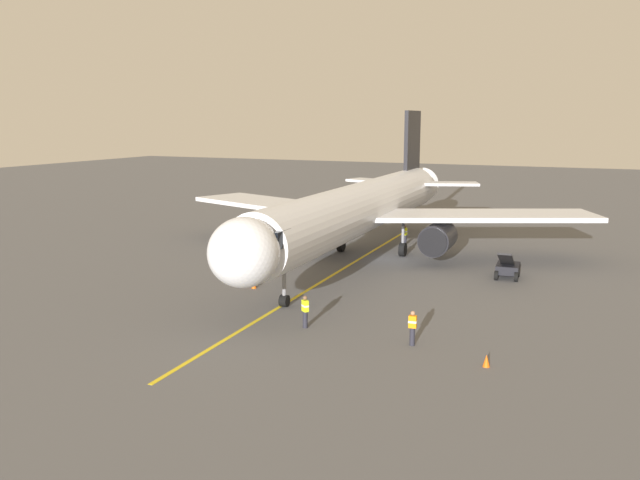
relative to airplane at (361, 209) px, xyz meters
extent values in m
plane|color=#565659|center=(-1.83, -1.19, -4.00)|extent=(220.00, 220.00, 0.00)
cube|color=yellow|center=(-0.01, 6.28, -4.00)|extent=(1.69, 39.98, 0.01)
cylinder|color=silver|center=(-0.01, 0.28, 0.10)|extent=(5.03, 34.12, 3.80)
ellipsoid|color=silver|center=(-0.67, 18.47, 0.10)|extent=(3.75, 4.13, 3.61)
cone|color=silver|center=(0.66, -18.21, 0.10)|extent=(3.53, 3.12, 3.42)
cube|color=black|center=(-0.62, 17.07, 0.65)|extent=(3.29, 1.72, 0.90)
cube|color=silver|center=(-8.39, -3.75, -0.50)|extent=(17.69, 11.71, 0.36)
cylinder|color=black|center=(-5.77, -0.93, -2.00)|extent=(2.42, 3.48, 2.30)
cylinder|color=black|center=(-5.83, 0.82, -2.00)|extent=(2.11, 0.28, 2.10)
cube|color=silver|center=(8.64, -3.13, -0.50)|extent=(17.80, 10.70, 0.36)
cylinder|color=black|center=(5.82, -0.51, -2.00)|extent=(2.42, 3.48, 2.30)
cylinder|color=black|center=(5.76, 1.24, -2.00)|extent=(2.11, 0.28, 2.10)
cube|color=black|center=(0.55, -15.21, 3.90)|extent=(0.53, 4.81, 7.20)
cube|color=silver|center=(-2.66, -15.03, 0.70)|extent=(6.83, 4.45, 0.24)
cube|color=silver|center=(3.74, -14.79, 0.70)|extent=(6.81, 4.06, 0.24)
cylinder|color=slate|center=(-0.50, 13.77, -2.27)|extent=(0.24, 0.24, 2.77)
cylinder|color=black|center=(-0.50, 13.77, -3.65)|extent=(0.48, 0.72, 0.70)
cylinder|color=slate|center=(-2.50, -2.81, -2.07)|extent=(0.24, 0.24, 2.77)
cylinder|color=black|center=(-2.50, -2.81, -3.45)|extent=(0.49, 1.12, 1.10)
cylinder|color=slate|center=(2.70, -2.62, -2.07)|extent=(0.24, 0.24, 2.77)
cylinder|color=black|center=(2.70, -2.62, -3.45)|extent=(0.49, 1.12, 1.10)
cylinder|color=#23232D|center=(-9.17, 17.18, -3.56)|extent=(0.26, 0.26, 0.88)
cube|color=orange|center=(-9.17, 17.18, -2.82)|extent=(0.40, 0.28, 0.60)
cube|color=silver|center=(-9.17, 17.18, -2.82)|extent=(0.42, 0.29, 0.10)
sphere|color=#9E7051|center=(-9.17, 17.18, -2.40)|extent=(0.22, 0.22, 0.22)
cylinder|color=#23232D|center=(-3.29, 16.82, -3.56)|extent=(0.26, 0.26, 0.88)
cube|color=#D8EA19|center=(-3.29, 16.82, -2.82)|extent=(0.45, 0.42, 0.60)
cube|color=silver|center=(-3.29, 16.82, -2.82)|extent=(0.47, 0.44, 0.10)
sphere|color=brown|center=(-3.29, 16.82, -2.40)|extent=(0.22, 0.22, 0.22)
cylinder|color=#23232D|center=(-1.28, -7.46, -3.56)|extent=(0.26, 0.26, 0.88)
cube|color=#D8EA19|center=(-1.28, -7.46, -2.82)|extent=(0.28, 0.41, 0.60)
cube|color=silver|center=(-1.28, -7.46, -2.82)|extent=(0.30, 0.43, 0.10)
sphere|color=brown|center=(-1.28, -7.46, -2.40)|extent=(0.22, 0.22, 0.22)
cube|color=black|center=(-11.19, 0.98, -3.38)|extent=(1.64, 2.29, 0.60)
cube|color=black|center=(-11.30, 2.57, -2.48)|extent=(1.15, 3.80, 1.61)
cylinder|color=black|center=(-11.92, 2.08, -3.68)|extent=(0.29, 0.66, 0.64)
cylinder|color=black|center=(-10.62, 2.17, -3.68)|extent=(0.29, 0.66, 0.64)
cylinder|color=black|center=(-11.82, 0.59, -3.68)|extent=(0.29, 0.66, 0.64)
cylinder|color=black|center=(-10.52, 0.67, -3.68)|extent=(0.29, 0.66, 0.64)
cone|color=#F2590F|center=(4.91, 9.21, -3.73)|extent=(0.32, 0.32, 0.55)
cone|color=#F2590F|center=(3.21, 10.82, -3.73)|extent=(0.32, 0.32, 0.55)
cone|color=#F2590F|center=(-12.94, 18.56, -3.73)|extent=(0.32, 0.32, 0.55)
camera|label=1|loc=(-17.60, 46.76, 6.74)|focal=37.18mm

